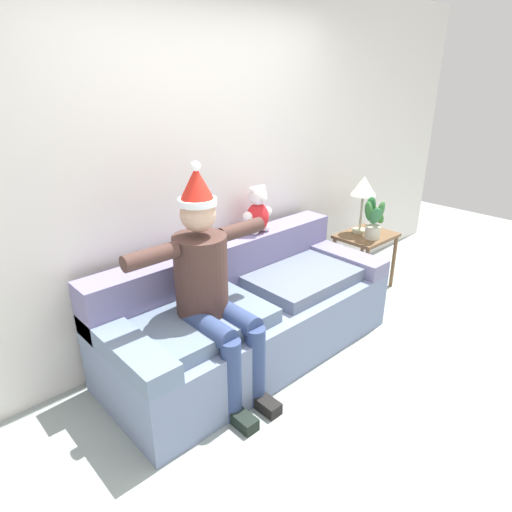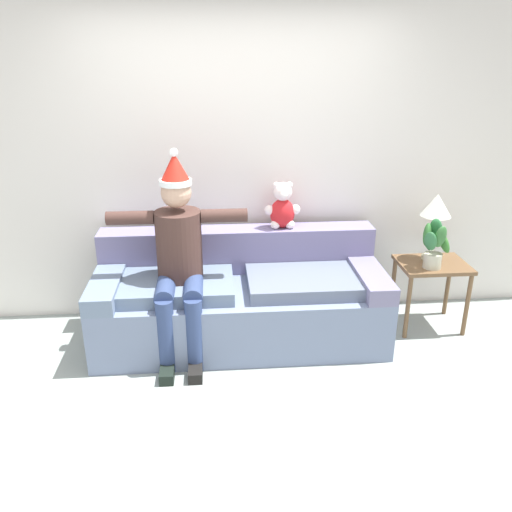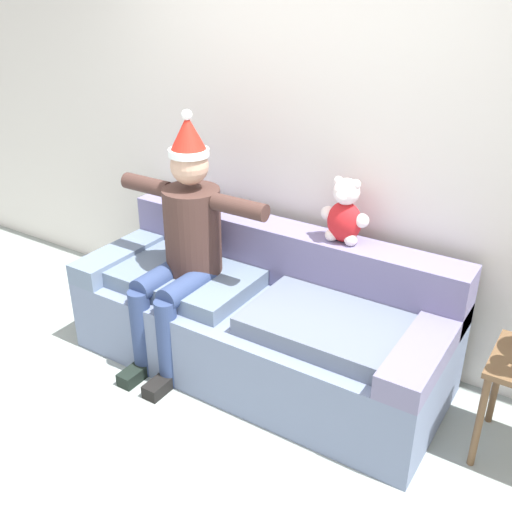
{
  "view_description": "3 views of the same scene",
  "coord_description": "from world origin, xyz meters",
  "px_view_note": "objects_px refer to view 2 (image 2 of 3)",
  "views": [
    {
      "loc": [
        -1.92,
        -1.15,
        2.01
      ],
      "look_at": [
        -0.08,
        0.84,
        0.88
      ],
      "focal_mm": 30.99,
      "sensor_mm": 36.0,
      "label": 1
    },
    {
      "loc": [
        -0.19,
        -2.77,
        2.2
      ],
      "look_at": [
        0.12,
        0.92,
        0.73
      ],
      "focal_mm": 37.22,
      "sensor_mm": 36.0,
      "label": 2
    },
    {
      "loc": [
        1.6,
        -1.54,
        2.23
      ],
      "look_at": [
        0.03,
        0.89,
        0.81
      ],
      "focal_mm": 41.15,
      "sensor_mm": 36.0,
      "label": 3
    }
  ],
  "objects_px": {
    "person_seated": "(179,254)",
    "side_table": "(432,274)",
    "potted_plant": "(435,244)",
    "table_lamp": "(436,209)",
    "teddy_bear": "(282,207)",
    "couch": "(240,299)"
  },
  "relations": [
    {
      "from": "person_seated",
      "to": "side_table",
      "type": "bearing_deg",
      "value": 5.67
    },
    {
      "from": "potted_plant",
      "to": "table_lamp",
      "type": "bearing_deg",
      "value": 72.07
    },
    {
      "from": "teddy_bear",
      "to": "person_seated",
      "type": "bearing_deg",
      "value": -151.45
    },
    {
      "from": "couch",
      "to": "table_lamp",
      "type": "xyz_separation_m",
      "value": [
        1.58,
        0.13,
        0.67
      ]
    },
    {
      "from": "person_seated",
      "to": "side_table",
      "type": "height_order",
      "value": "person_seated"
    },
    {
      "from": "person_seated",
      "to": "table_lamp",
      "type": "xyz_separation_m",
      "value": [
        2.03,
        0.29,
        0.21
      ]
    },
    {
      "from": "couch",
      "to": "table_lamp",
      "type": "bearing_deg",
      "value": 4.56
    },
    {
      "from": "couch",
      "to": "teddy_bear",
      "type": "bearing_deg",
      "value": 37.75
    },
    {
      "from": "side_table",
      "to": "couch",
      "type": "bearing_deg",
      "value": -178.56
    },
    {
      "from": "side_table",
      "to": "teddy_bear",
      "type": "bearing_deg",
      "value": 168.56
    },
    {
      "from": "teddy_bear",
      "to": "side_table",
      "type": "xyz_separation_m",
      "value": [
        1.2,
        -0.24,
        -0.52
      ]
    },
    {
      "from": "table_lamp",
      "to": "potted_plant",
      "type": "xyz_separation_m",
      "value": [
        -0.06,
        -0.18,
        -0.23
      ]
    },
    {
      "from": "teddy_bear",
      "to": "couch",
      "type": "bearing_deg",
      "value": -142.25
    },
    {
      "from": "couch",
      "to": "side_table",
      "type": "bearing_deg",
      "value": 1.44
    },
    {
      "from": "side_table",
      "to": "table_lamp",
      "type": "height_order",
      "value": "table_lamp"
    },
    {
      "from": "couch",
      "to": "teddy_bear",
      "type": "height_order",
      "value": "teddy_bear"
    },
    {
      "from": "person_seated",
      "to": "table_lamp",
      "type": "distance_m",
      "value": 2.06
    },
    {
      "from": "teddy_bear",
      "to": "table_lamp",
      "type": "bearing_deg",
      "value": -7.41
    },
    {
      "from": "person_seated",
      "to": "potted_plant",
      "type": "bearing_deg",
      "value": 3.05
    },
    {
      "from": "person_seated",
      "to": "side_table",
      "type": "distance_m",
      "value": 2.05
    },
    {
      "from": "table_lamp",
      "to": "potted_plant",
      "type": "relative_size",
      "value": 1.4
    },
    {
      "from": "teddy_bear",
      "to": "table_lamp",
      "type": "relative_size",
      "value": 0.7
    }
  ]
}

